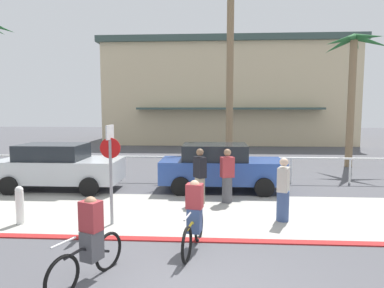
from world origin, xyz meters
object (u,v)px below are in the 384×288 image
Objects in this scene: stop_sign_bike_lane at (111,160)px; cyclist_black_0 at (90,241)px; pedestrian_1 at (227,178)px; pedestrian_2 at (200,178)px; palm_tree_2 at (230,26)px; palm_tree_3 at (353,69)px; car_blue_2 at (220,167)px; cyclist_yellow_1 at (194,217)px; pedestrian_0 at (283,192)px; bollard_2 at (20,205)px; car_silver_1 at (59,166)px.

stop_sign_bike_lane is 3.01m from cyclist_black_0.
pedestrian_1 is 0.99× the size of pedestrian_2.
palm_tree_3 is (6.15, 0.09, -2.17)m from palm_tree_2.
cyclist_black_0 is at bearing -103.64° from palm_tree_2.
pedestrian_1 reaches higher than car_blue_2.
cyclist_yellow_1 is 3.70m from pedestrian_1.
palm_tree_3 is 3.94× the size of pedestrian_0.
cyclist_yellow_1 is (4.54, -1.26, 0.18)m from bollard_2.
cyclist_black_0 is (-2.38, -6.72, -0.18)m from car_blue_2.
palm_tree_3 is 10.57m from pedestrian_1.
cyclist_yellow_1 is at bearing -31.99° from stop_sign_bike_lane.
pedestrian_1 is at bearing 76.74° from cyclist_yellow_1.
cyclist_black_0 is 0.94× the size of cyclist_yellow_1.
car_silver_1 is at bearing -177.34° from car_blue_2.
palm_tree_3 is at bearing 0.84° from palm_tree_2.
stop_sign_bike_lane is 0.38× the size of palm_tree_3.
palm_tree_3 is at bearing 39.33° from car_blue_2.
pedestrian_0 is 2.20m from pedestrian_1.
cyclist_black_0 is 0.99× the size of pedestrian_1.
palm_tree_2 is 10.90m from pedestrian_0.
pedestrian_2 is (-2.24, 1.55, 0.03)m from pedestrian_0.
pedestrian_0 reaches higher than car_silver_1.
pedestrian_2 reaches higher than car_blue_2.
palm_tree_2 is at bearing -179.16° from palm_tree_3.
bollard_2 is (-2.36, -0.10, -1.16)m from stop_sign_bike_lane.
stop_sign_bike_lane is at bearing -49.94° from car_silver_1.
stop_sign_bike_lane is at bearing -143.58° from pedestrian_1.
stop_sign_bike_lane is 4.54m from pedestrian_0.
pedestrian_2 reaches higher than pedestrian_1.
car_blue_2 is at bearing 82.89° from cyclist_yellow_1.
palm_tree_3 is 11.09m from pedestrian_0.
bollard_2 is 15.90m from palm_tree_3.
cyclist_yellow_1 is at bearing -103.26° from pedestrian_1.
palm_tree_2 is at bearing 80.34° from pedestrian_2.
car_blue_2 is at bearing 114.99° from pedestrian_0.
cyclist_yellow_1 is at bearing -96.56° from palm_tree_2.
pedestrian_2 reaches higher than cyclist_yellow_1.
stop_sign_bike_lane is at bearing 148.01° from cyclist_yellow_1.
pedestrian_0 is at bearing -65.01° from car_blue_2.
bollard_2 is 0.55× the size of cyclist_yellow_1.
palm_tree_2 reaches higher than pedestrian_1.
cyclist_yellow_1 is at bearing -15.50° from bollard_2.
stop_sign_bike_lane is 11.33m from palm_tree_2.
pedestrian_1 is (5.39, 2.34, 0.28)m from bollard_2.
palm_tree_2 reaches higher than stop_sign_bike_lane.
pedestrian_1 is (2.56, 5.04, 0.10)m from cyclist_black_0.
palm_tree_2 is at bearing 83.99° from car_blue_2.
cyclist_black_0 is 5.17m from pedestrian_0.
pedestrian_0 reaches higher than cyclist_black_0.
pedestrian_2 is (-7.39, -7.35, -4.14)m from palm_tree_3.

